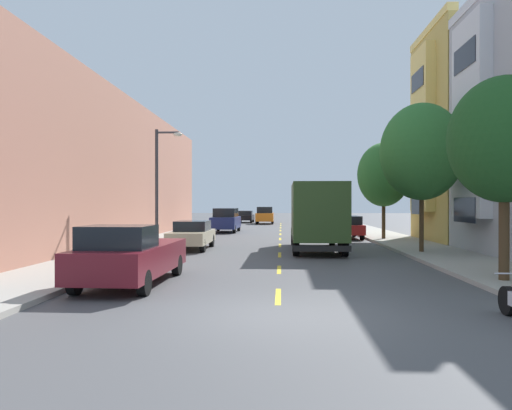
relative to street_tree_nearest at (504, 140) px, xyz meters
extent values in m
plane|color=#4C4C4F|center=(-6.40, 25.92, -4.12)|extent=(160.00, 160.00, 0.00)
cube|color=#A39E93|center=(-13.50, 23.92, -4.05)|extent=(3.20, 120.00, 0.14)
cube|color=#A39E93|center=(0.70, 23.92, -4.05)|extent=(3.20, 120.00, 0.14)
cube|color=yellow|center=(-6.40, -2.08, -4.12)|extent=(0.14, 2.20, 0.01)
cube|color=yellow|center=(-6.40, 2.92, -4.12)|extent=(0.14, 2.20, 0.01)
cube|color=yellow|center=(-6.40, 7.92, -4.12)|extent=(0.14, 2.20, 0.01)
cube|color=yellow|center=(-6.40, 12.92, -4.12)|extent=(0.14, 2.20, 0.01)
cube|color=yellow|center=(-6.40, 17.92, -4.12)|extent=(0.14, 2.20, 0.01)
cube|color=yellow|center=(-6.40, 22.92, -4.12)|extent=(0.14, 2.20, 0.01)
cube|color=yellow|center=(-6.40, 27.92, -4.12)|extent=(0.14, 2.20, 0.01)
cube|color=yellow|center=(-6.40, 32.92, -4.12)|extent=(0.14, 2.20, 0.01)
cube|color=yellow|center=(-6.40, 37.92, -4.12)|extent=(0.14, 2.20, 0.01)
cube|color=yellow|center=(-6.40, 42.92, -4.12)|extent=(0.14, 2.20, 0.01)
cube|color=silver|center=(2.02, 7.90, 1.96)|extent=(0.55, 3.32, 8.78)
cube|color=#1E232D|center=(1.73, 7.90, -2.09)|extent=(0.04, 2.52, 1.10)
cube|color=#1E232D|center=(1.73, 7.90, 1.29)|extent=(0.04, 2.52, 1.10)
cube|color=#1E232D|center=(1.73, 7.90, 4.66)|extent=(0.04, 2.52, 1.10)
cube|color=#F9D572|center=(2.55, 15.48, 8.43)|extent=(0.60, 7.38, 0.44)
cube|color=#F9D572|center=(2.02, 15.48, 2.54)|extent=(0.55, 3.32, 9.62)
cube|color=#1E232D|center=(1.73, 15.48, -1.90)|extent=(0.04, 2.52, 1.10)
cube|color=#1E232D|center=(1.73, 15.48, 1.80)|extent=(0.04, 2.52, 1.10)
cube|color=#1E232D|center=(1.73, 15.48, 5.50)|extent=(0.04, 2.52, 1.10)
cube|color=#B27560|center=(-20.10, 15.92, 0.14)|extent=(10.00, 36.00, 8.52)
cylinder|color=#47331E|center=(0.00, 0.00, -2.66)|extent=(0.28, 0.28, 2.65)
ellipsoid|color=#1E4C1E|center=(0.00, 0.00, 0.02)|extent=(3.10, 3.10, 3.60)
cylinder|color=#47331E|center=(0.00, 8.33, -2.54)|extent=(0.20, 0.20, 2.87)
ellipsoid|color=#2D6B2D|center=(0.00, 8.33, 0.53)|extent=(3.69, 3.69, 4.38)
cylinder|color=#47331E|center=(0.00, 16.66, -2.74)|extent=(0.22, 0.22, 2.48)
ellipsoid|color=#2D6B2D|center=(0.00, 16.66, -0.02)|extent=(3.22, 3.22, 3.96)
cylinder|color=#38383D|center=(-12.50, 9.88, -1.06)|extent=(0.16, 0.16, 5.84)
cylinder|color=#38383D|center=(-11.95, 9.88, 1.71)|extent=(1.10, 0.10, 0.10)
ellipsoid|color=silver|center=(-11.45, 9.88, 1.61)|extent=(0.44, 0.28, 0.20)
cube|color=#2D471E|center=(-4.61, 9.15, -2.17)|extent=(2.43, 5.79, 2.59)
cube|color=#2D471E|center=(-4.58, 13.19, -2.36)|extent=(2.31, 1.91, 2.20)
cube|color=black|center=(-4.58, 14.09, -1.88)|extent=(2.02, 0.09, 0.97)
cube|color=black|center=(-4.62, 6.35, -3.69)|extent=(2.40, 0.17, 0.24)
cylinder|color=black|center=(-3.52, 13.23, -3.64)|extent=(0.29, 0.96, 0.96)
cylinder|color=black|center=(-5.64, 13.25, -3.64)|extent=(0.29, 0.96, 0.96)
cylinder|color=black|center=(-3.56, 7.46, -3.64)|extent=(0.29, 0.96, 0.96)
cylinder|color=black|center=(-5.68, 7.47, -3.64)|extent=(0.29, 0.96, 0.96)
cylinder|color=black|center=(-3.55, 8.56, -3.64)|extent=(0.29, 0.96, 0.96)
cylinder|color=black|center=(-5.67, 8.57, -3.64)|extent=(0.29, 0.96, 0.96)
cube|color=black|center=(-10.65, 45.62, -3.49)|extent=(1.90, 4.54, 0.60)
cube|color=black|center=(-10.65, 45.84, -2.94)|extent=(1.63, 2.20, 0.50)
cylinder|color=black|center=(-11.48, 44.11, -3.79)|extent=(0.23, 0.66, 0.66)
cylinder|color=black|center=(-9.90, 44.07, -3.79)|extent=(0.23, 0.66, 0.66)
cylinder|color=black|center=(-11.41, 47.16, -3.79)|extent=(0.23, 0.66, 0.66)
cylinder|color=black|center=(-9.83, 47.13, -3.79)|extent=(0.23, 0.66, 0.66)
cube|color=#194C28|center=(-1.99, 50.83, -3.39)|extent=(2.16, 5.36, 0.80)
cube|color=black|center=(-2.03, 51.99, -2.69)|extent=(1.81, 1.64, 0.60)
cylinder|color=black|center=(-1.16, 52.65, -3.79)|extent=(0.24, 0.67, 0.66)
cylinder|color=black|center=(-2.93, 52.60, -3.79)|extent=(0.24, 0.67, 0.66)
cylinder|color=black|center=(-1.05, 49.05, -3.79)|extent=(0.24, 0.67, 0.66)
cylinder|color=black|center=(-2.83, 49.00, -3.79)|extent=(0.24, 0.67, 0.66)
cube|color=tan|center=(-10.84, 10.41, -3.49)|extent=(1.81, 4.50, 0.60)
cube|color=black|center=(-10.84, 10.64, -2.94)|extent=(1.59, 2.16, 0.50)
cylinder|color=black|center=(-11.62, 8.88, -3.79)|extent=(0.22, 0.66, 0.66)
cylinder|color=black|center=(-10.04, 8.88, -3.79)|extent=(0.22, 0.66, 0.66)
cylinder|color=black|center=(-11.63, 11.94, -3.79)|extent=(0.22, 0.66, 0.66)
cylinder|color=black|center=(-10.05, 11.94, -3.79)|extent=(0.22, 0.66, 0.66)
cube|color=navy|center=(-10.79, 25.39, -3.34)|extent=(2.05, 4.84, 0.90)
cube|color=black|center=(-10.79, 25.39, -2.54)|extent=(1.77, 2.82, 0.70)
cylinder|color=black|center=(-11.69, 23.77, -3.79)|extent=(0.23, 0.66, 0.66)
cylinder|color=black|center=(-9.96, 23.74, -3.79)|extent=(0.23, 0.66, 0.66)
cylinder|color=black|center=(-11.62, 27.04, -3.79)|extent=(0.23, 0.66, 0.66)
cylinder|color=black|center=(-9.89, 27.00, -3.79)|extent=(0.23, 0.66, 0.66)
cube|color=#AD1E1E|center=(-2.04, 18.87, -3.48)|extent=(1.89, 4.73, 0.62)
cube|color=black|center=(-2.04, 18.49, -2.89)|extent=(1.64, 2.84, 0.55)
cylinder|color=black|center=(-1.26, 20.48, -3.79)|extent=(0.23, 0.66, 0.66)
cylinder|color=black|center=(-2.86, 20.46, -3.79)|extent=(0.23, 0.66, 0.66)
cylinder|color=black|center=(-1.22, 17.28, -3.79)|extent=(0.23, 0.66, 0.66)
cylinder|color=black|center=(-2.82, 17.26, -3.79)|extent=(0.23, 0.66, 0.66)
cube|color=#333338|center=(-2.20, 38.45, -3.49)|extent=(1.81, 4.50, 0.60)
cube|color=black|center=(-2.20, 38.23, -2.94)|extent=(1.59, 2.16, 0.50)
cylinder|color=black|center=(-1.41, 39.98, -3.79)|extent=(0.22, 0.66, 0.66)
cylinder|color=black|center=(-2.99, 39.98, -3.79)|extent=(0.22, 0.66, 0.66)
cylinder|color=black|center=(-1.41, 36.92, -3.79)|extent=(0.22, 0.66, 0.66)
cylinder|color=black|center=(-2.99, 36.92, -3.79)|extent=(0.22, 0.66, 0.66)
cube|color=silver|center=(-1.95, 25.68, -3.49)|extent=(1.86, 4.52, 0.60)
cube|color=black|center=(-1.95, 25.46, -2.94)|extent=(1.61, 2.18, 0.50)
cylinder|color=black|center=(-1.18, 27.22, -3.79)|extent=(0.23, 0.66, 0.66)
cylinder|color=black|center=(-2.76, 27.20, -3.79)|extent=(0.23, 0.66, 0.66)
cylinder|color=black|center=(-1.14, 24.16, -3.79)|extent=(0.23, 0.66, 0.66)
cylinder|color=black|center=(-2.72, 24.14, -3.79)|extent=(0.23, 0.66, 0.66)
cube|color=maroon|center=(-10.60, -0.39, -3.39)|extent=(2.09, 5.33, 0.80)
cube|color=black|center=(-10.62, -1.56, -2.69)|extent=(1.79, 1.62, 0.60)
cylinder|color=black|center=(-11.53, -2.18, -3.79)|extent=(0.23, 0.66, 0.66)
cylinder|color=black|center=(-9.75, -2.21, -3.79)|extent=(0.23, 0.66, 0.66)
cylinder|color=black|center=(-11.46, 1.42, -3.79)|extent=(0.23, 0.66, 0.66)
cylinder|color=black|center=(-9.68, 1.39, -3.79)|extent=(0.23, 0.66, 0.66)
cube|color=#B2B5BA|center=(-2.08, 44.29, -3.49)|extent=(1.81, 4.50, 0.60)
cube|color=black|center=(-2.08, 44.07, -2.94)|extent=(1.59, 2.16, 0.50)
cylinder|color=black|center=(-1.29, 45.82, -3.79)|extent=(0.22, 0.66, 0.66)
cylinder|color=black|center=(-2.87, 45.82, -3.79)|extent=(0.22, 0.66, 0.66)
cylinder|color=black|center=(-1.29, 42.77, -3.79)|extent=(0.22, 0.66, 0.66)
cylinder|color=black|center=(-2.87, 42.76, -3.79)|extent=(0.22, 0.66, 0.66)
cube|color=orange|center=(-8.20, 41.99, -3.34)|extent=(1.95, 4.80, 0.90)
cube|color=black|center=(-8.20, 41.99, -2.54)|extent=(1.72, 2.78, 0.70)
cylinder|color=black|center=(-9.06, 40.36, -3.79)|extent=(0.22, 0.66, 0.66)
cylinder|color=black|center=(-7.33, 40.36, -3.79)|extent=(0.22, 0.66, 0.66)
cylinder|color=black|center=(-9.06, 43.62, -3.79)|extent=(0.22, 0.66, 0.66)
cylinder|color=black|center=(-7.33, 43.62, -3.79)|extent=(0.22, 0.66, 0.66)
cylinder|color=black|center=(-1.65, -3.94, -3.82)|extent=(0.14, 0.60, 0.60)
cylinder|color=silver|center=(-1.65, -4.05, -3.24)|extent=(0.62, 0.03, 0.03)
camera|label=1|loc=(-6.32, -14.45, -1.81)|focal=34.89mm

